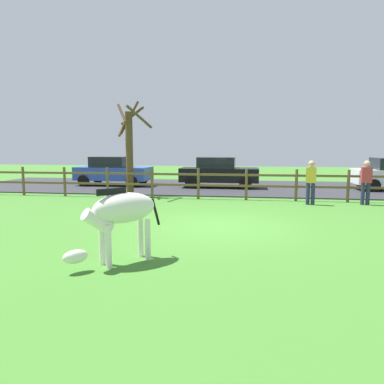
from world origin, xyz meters
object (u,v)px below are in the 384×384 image
object	(u,v)px
zebra	(120,214)
parked_car_blue	(113,171)
bare_tree	(130,148)
parked_car_black	(219,172)
visitor_left_of_tree	(366,180)
visitor_right_of_tree	(311,180)

from	to	relation	value
zebra	parked_car_blue	bearing A→B (deg)	111.31
bare_tree	parked_car_blue	xyz separation A→B (m)	(-2.22, 3.81, -1.24)
parked_car_black	visitor_left_of_tree	xyz separation A→B (m)	(5.79, -4.61, 0.06)
bare_tree	parked_car_blue	world-z (taller)	bare_tree
parked_car_blue	visitor_left_of_tree	world-z (taller)	visitor_left_of_tree
visitor_left_of_tree	visitor_right_of_tree	xyz separation A→B (m)	(-2.01, -0.28, 0.00)
bare_tree	parked_car_black	bearing A→B (deg)	46.20
parked_car_black	parked_car_blue	xyz separation A→B (m)	(-5.76, 0.12, 0.00)
bare_tree	parked_car_black	size ratio (longest dim) A/B	1.02
zebra	parked_car_black	bearing A→B (deg)	86.01
visitor_left_of_tree	parked_car_black	bearing A→B (deg)	141.43
visitor_left_of_tree	zebra	bearing A→B (deg)	-130.39
bare_tree	parked_car_black	distance (m)	5.27
visitor_left_of_tree	parked_car_blue	bearing A→B (deg)	157.72
visitor_right_of_tree	zebra	bearing A→B (deg)	-121.61
visitor_right_of_tree	parked_car_blue	bearing A→B (deg)	152.30
zebra	visitor_right_of_tree	size ratio (longest dim) A/B	0.92
zebra	visitor_left_of_tree	distance (m)	10.27
parked_car_black	parked_car_blue	distance (m)	5.76
parked_car_blue	visitor_left_of_tree	distance (m)	12.48
visitor_right_of_tree	visitor_left_of_tree	bearing A→B (deg)	7.83
parked_car_black	visitor_left_of_tree	world-z (taller)	visitor_left_of_tree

